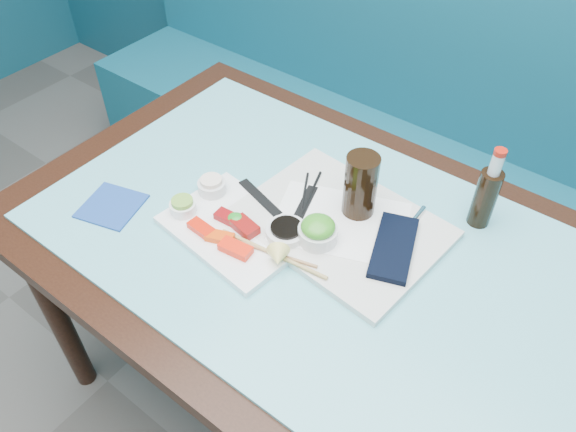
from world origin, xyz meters
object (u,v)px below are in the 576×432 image
Objects in this scene: seaweed_bowl at (318,234)px; blue_napkin at (112,206)px; cola_glass at (361,185)px; cola_bottle_body at (485,198)px; serving_tray at (340,225)px; dining_table at (313,264)px; booth_bench at (449,174)px; sashimi_plate at (235,229)px.

blue_napkin is at bearing -156.70° from seaweed_bowl.
cola_bottle_body is at bearing 33.54° from cola_glass.
serving_tray is 0.10m from cola_glass.
seaweed_bowl is (0.02, -0.02, 0.12)m from dining_table.
booth_bench is at bearing 92.96° from cola_glass.
cola_glass is at bearing 81.25° from seaweed_bowl.
serving_tray is at bearing -87.98° from booth_bench.
dining_table is 0.22m from cola_glass.
blue_napkin is at bearing -144.16° from serving_tray.
booth_bench reaches higher than sashimi_plate.
booth_bench is at bearing 90.00° from dining_table.
sashimi_plate is at bearing -99.21° from booth_bench.
seaweed_bowl is at bearing 31.44° from sashimi_plate.
booth_bench is 0.78m from cola_bottle_body.
seaweed_bowl is (0.17, 0.08, 0.03)m from sashimi_plate.
cola_bottle_body is 0.85m from blue_napkin.
cola_glass is at bearing 54.43° from sashimi_plate.
booth_bench is 0.89m from dining_table.
booth_bench reaches higher than cola_glass.
booth_bench is 19.65× the size of cola_glass.
dining_table is at bearing -109.12° from serving_tray.
sashimi_plate is 2.03× the size of cola_glass.
dining_table is at bearing -90.00° from booth_bench.
cola_bottle_body is (0.42, 0.36, 0.06)m from sashimi_plate.
blue_napkin is (-0.47, -0.32, -0.09)m from cola_glass.
sashimi_plate is at bearing -132.22° from cola_glass.
cola_bottle_body is at bearing 47.40° from sashimi_plate.
seaweed_bowl is (0.02, -0.85, 0.42)m from booth_bench.
seaweed_bowl is (-0.01, -0.07, 0.03)m from serving_tray.
seaweed_bowl is 0.49m from blue_napkin.
dining_table is at bearing 38.26° from sashimi_plate.
booth_bench reaches higher than blue_napkin.
cola_glass is (0.04, -0.72, 0.48)m from booth_bench.
cola_bottle_body is (0.27, 0.27, 0.16)m from dining_table.
serving_tray is 0.32m from cola_bottle_body.
dining_table is 16.20× the size of seaweed_bowl.
cola_bottle_body reaches higher than blue_napkin.
booth_bench is 34.71× the size of seaweed_bowl.
dining_table is at bearing -134.95° from cola_bottle_body.
serving_tray is at bearing 47.21° from sashimi_plate.
serving_tray is 5.07× the size of seaweed_bowl.
booth_bench is 0.87m from cola_glass.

